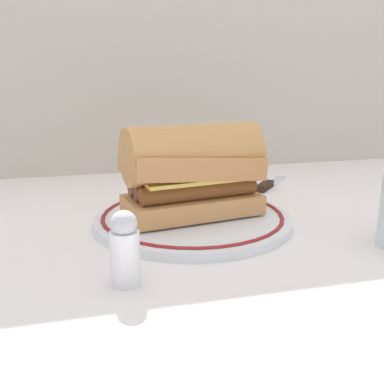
{
  "coord_description": "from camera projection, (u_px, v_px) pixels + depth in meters",
  "views": [
    {
      "loc": [
        -0.17,
        -0.57,
        0.21
      ],
      "look_at": [
        -0.03,
        0.0,
        0.04
      ],
      "focal_mm": 41.77,
      "sensor_mm": 36.0,
      "label": 1
    }
  ],
  "objects": [
    {
      "name": "plate",
      "position": [
        192.0,
        218.0,
        0.63
      ],
      "size": [
        0.27,
        0.27,
        0.01
      ],
      "color": "white",
      "rests_on": "ground_plane"
    },
    {
      "name": "wall_back",
      "position": [
        160.0,
        23.0,
        0.89
      ],
      "size": [
        1.5,
        0.02,
        0.6
      ],
      "primitive_type": "cube",
      "color": "beige",
      "rests_on": "ground_plane"
    },
    {
      "name": "sausage_sandwich",
      "position": [
        192.0,
        169.0,
        0.61
      ],
      "size": [
        0.2,
        0.12,
        0.12
      ],
      "rotation": [
        0.0,
        0.0,
        0.16
      ],
      "color": "tan",
      "rests_on": "plate"
    },
    {
      "name": "butter_knife",
      "position": [
        269.0,
        184.0,
        0.83
      ],
      "size": [
        0.1,
        0.11,
        0.01
      ],
      "color": "silver",
      "rests_on": "ground_plane"
    },
    {
      "name": "salt_shaker",
      "position": [
        125.0,
        249.0,
        0.44
      ],
      "size": [
        0.03,
        0.03,
        0.08
      ],
      "color": "white",
      "rests_on": "ground_plane"
    },
    {
      "name": "ground_plane",
      "position": [
        210.0,
        222.0,
        0.63
      ],
      "size": [
        1.5,
        1.5,
        0.0
      ],
      "primitive_type": "plane",
      "color": "silver"
    }
  ]
}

